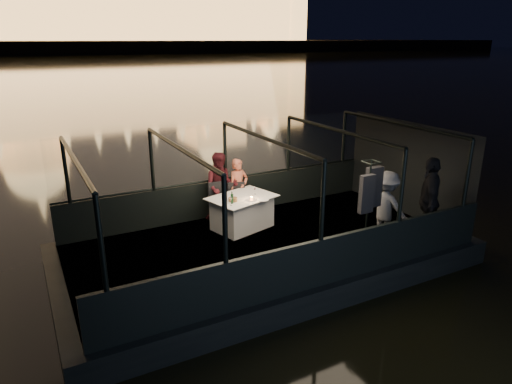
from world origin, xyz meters
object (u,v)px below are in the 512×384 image
chair_port_left (221,206)px  coat_stand (367,212)px  passenger_dark (428,204)px  chair_port_right (240,203)px  dining_table_central (242,212)px  wine_bottle (232,197)px  person_man_maroon (221,190)px  person_woman_coral (239,187)px  passenger_stripe (386,204)px

chair_port_left → coat_stand: coat_stand is taller
coat_stand → passenger_dark: (1.52, -0.18, -0.05)m
chair_port_right → passenger_dark: bearing=-29.8°
dining_table_central → coat_stand: size_ratio=0.73×
wine_bottle → person_man_maroon: bearing=79.6°
dining_table_central → wine_bottle: size_ratio=5.37×
dining_table_central → chair_port_right: (0.16, 0.45, 0.06)m
person_woman_coral → person_man_maroon: size_ratio=0.87×
chair_port_left → chair_port_right: bearing=4.0°
wine_bottle → passenger_stripe: bearing=-33.0°
passenger_dark → wine_bottle: bearing=-77.8°
passenger_stripe → passenger_dark: (0.78, -0.42, 0.00)m
person_man_maroon → passenger_stripe: passenger_stripe is taller
dining_table_central → person_woman_coral: (0.26, 0.72, 0.36)m
person_woman_coral → passenger_stripe: passenger_stripe is taller
chair_port_left → passenger_stripe: passenger_stripe is taller
wine_bottle → person_woman_coral: bearing=57.4°
dining_table_central → passenger_stripe: 3.21m
dining_table_central → coat_stand: 2.90m
chair_port_left → passenger_dark: 4.60m
person_woman_coral → passenger_dark: passenger_dark is taller
dining_table_central → person_woman_coral: person_woman_coral is taller
person_woman_coral → wine_bottle: person_woman_coral is taller
dining_table_central → chair_port_right: 0.48m
passenger_stripe → passenger_dark: 0.89m
coat_stand → person_man_maroon: coat_stand is taller
dining_table_central → wine_bottle: 0.72m
dining_table_central → wine_bottle: (-0.38, -0.29, 0.53)m
coat_stand → person_woman_coral: size_ratio=1.36×
coat_stand → passenger_stripe: size_ratio=1.25×
person_man_maroon → passenger_dark: (3.37, -3.23, 0.10)m
chair_port_left → wine_bottle: 0.88m
chair_port_left → person_man_maroon: person_man_maroon is taller
chair_port_right → coat_stand: (1.49, -2.78, 0.45)m
coat_stand → wine_bottle: bearing=135.0°
person_woman_coral → person_man_maroon: person_man_maroon is taller
person_woman_coral → passenger_dark: 4.35m
chair_port_left → person_woman_coral: 0.71m
person_woman_coral → wine_bottle: size_ratio=5.38×
person_man_maroon → wine_bottle: size_ratio=6.16×
person_man_maroon → passenger_stripe: size_ratio=1.05×
dining_table_central → person_woman_coral: bearing=70.0°
wine_bottle → coat_stand: bearing=-45.0°
chair_port_left → passenger_stripe: (2.71, -2.55, 0.40)m
chair_port_left → person_man_maroon: size_ratio=0.59×
person_woman_coral → person_man_maroon: bearing=170.8°
person_man_maroon → passenger_dark: size_ratio=0.88×
passenger_dark → person_woman_coral: bearing=-93.9°
chair_port_right → passenger_dark: 4.25m
chair_port_right → coat_stand: size_ratio=0.45×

